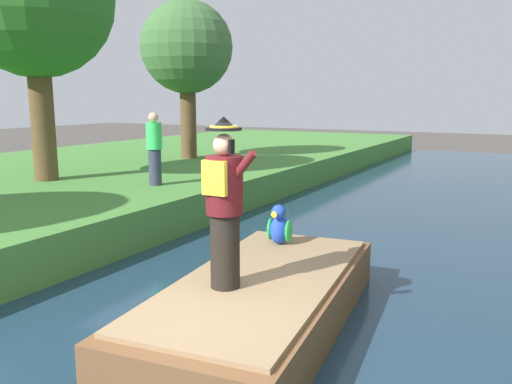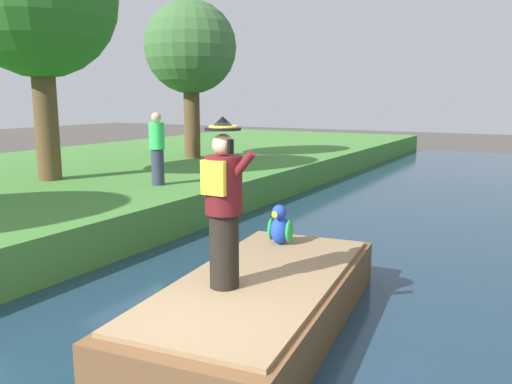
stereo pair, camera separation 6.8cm
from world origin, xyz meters
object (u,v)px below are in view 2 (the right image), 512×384
object	(u,v)px
boat	(261,302)
person_bystander	(157,148)
person_pirate	(224,204)
tree_slender	(190,49)
tree_broad	(38,0)
parrot_plush	(280,227)

from	to	relation	value
boat	person_bystander	world-z (taller)	person_bystander
person_pirate	tree_slender	xyz separation A→B (m)	(-7.07, 9.04, 2.61)
person_pirate	tree_broad	xyz separation A→B (m)	(-7.28, 3.66, 3.26)
tree_slender	tree_broad	bearing A→B (deg)	-92.24
boat	person_pirate	size ratio (longest dim) A/B	2.37
tree_slender	person_pirate	bearing A→B (deg)	-51.97
parrot_plush	tree_broad	size ratio (longest dim) A/B	0.10
boat	tree_slender	bearing A→B (deg)	130.32
person_bystander	parrot_plush	bearing A→B (deg)	-30.24
tree_broad	person_bystander	distance (m)	4.29
parrot_plush	person_bystander	size ratio (longest dim) A/B	0.36
tree_slender	person_bystander	world-z (taller)	tree_slender
tree_broad	person_pirate	bearing A→B (deg)	-26.72
parrot_plush	person_bystander	distance (m)	5.04
boat	person_bystander	bearing A→B (deg)	140.98
parrot_plush	tree_slender	size ratio (longest dim) A/B	0.12
person_pirate	tree_broad	bearing A→B (deg)	143.08
person_pirate	tree_broad	size ratio (longest dim) A/B	0.32
person_bystander	person_pirate	bearing A→B (deg)	-43.56
boat	parrot_plush	distance (m)	1.50
parrot_plush	tree_slender	xyz separation A→B (m)	(-6.83, 7.22, 3.30)
person_pirate	person_bystander	size ratio (longest dim) A/B	1.16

